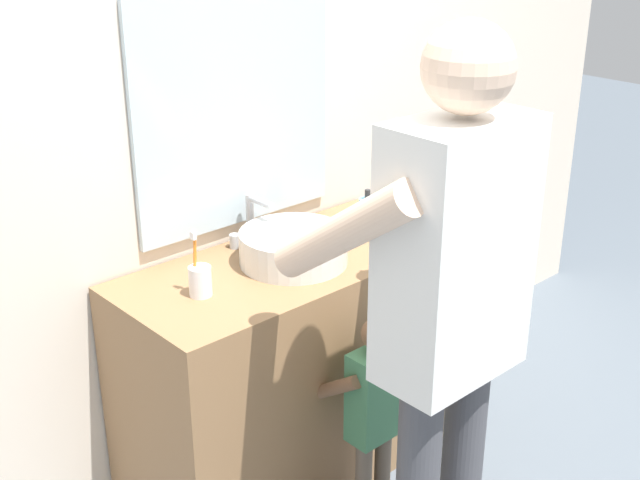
{
  "coord_description": "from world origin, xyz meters",
  "views": [
    {
      "loc": [
        -1.65,
        -1.66,
        2.01
      ],
      "look_at": [
        0.0,
        0.15,
        0.97
      ],
      "focal_mm": 47.26,
      "sensor_mm": 36.0,
      "label": 1
    }
  ],
  "objects_px": {
    "soap_bottle": "(367,215)",
    "adult_parent": "(448,288)",
    "child_toddler": "(373,406)",
    "toothbrush_cup": "(200,280)"
  },
  "relations": [
    {
      "from": "soap_bottle",
      "to": "adult_parent",
      "type": "height_order",
      "value": "adult_parent"
    },
    {
      "from": "toothbrush_cup",
      "to": "soap_bottle",
      "type": "height_order",
      "value": "toothbrush_cup"
    },
    {
      "from": "soap_bottle",
      "to": "adult_parent",
      "type": "bearing_deg",
      "value": -121.37
    },
    {
      "from": "toothbrush_cup",
      "to": "adult_parent",
      "type": "relative_size",
      "value": 0.12
    },
    {
      "from": "toothbrush_cup",
      "to": "adult_parent",
      "type": "distance_m",
      "value": 0.79
    },
    {
      "from": "soap_bottle",
      "to": "child_toddler",
      "type": "bearing_deg",
      "value": -132.24
    },
    {
      "from": "soap_bottle",
      "to": "adult_parent",
      "type": "xyz_separation_m",
      "value": [
        -0.45,
        -0.73,
        0.13
      ]
    },
    {
      "from": "child_toddler",
      "to": "toothbrush_cup",
      "type": "bearing_deg",
      "value": 133.1
    },
    {
      "from": "soap_bottle",
      "to": "adult_parent",
      "type": "relative_size",
      "value": 0.1
    },
    {
      "from": "soap_bottle",
      "to": "adult_parent",
      "type": "distance_m",
      "value": 0.86
    }
  ]
}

